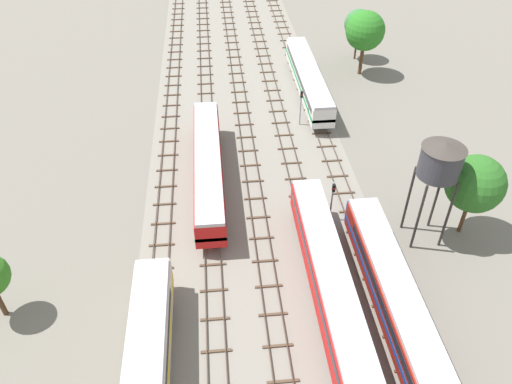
{
  "coord_description": "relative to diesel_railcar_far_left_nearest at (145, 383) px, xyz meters",
  "views": [
    {
      "loc": [
        -3.86,
        9.39,
        33.61
      ],
      "look_at": [
        0.0,
        48.83,
        1.5
      ],
      "focal_mm": 34.82,
      "sensor_mm": 36.0,
      "label": 1
    }
  ],
  "objects": [
    {
      "name": "passenger_coach_centre_mid",
      "position": [
        14.31,
        8.17,
        0.02
      ],
      "size": [
        2.96,
        22.0,
        3.8
      ],
      "color": "red",
      "rests_on": "ground"
    },
    {
      "name": "water_tower",
      "position": [
        24.86,
        14.5,
        6.29
      ],
      "size": [
        3.84,
        3.84,
        10.72
      ],
      "color": "#2D2826",
      "rests_on": "ground"
    },
    {
      "name": "signal_post_mid",
      "position": [
        16.69,
        17.74,
        0.37
      ],
      "size": [
        0.28,
        0.47,
        4.6
      ],
      "color": "gray",
      "rests_on": "ground"
    },
    {
      "name": "track_far_left",
      "position": [
        0.0,
        29.11,
        -2.46
      ],
      "size": [
        2.4,
        126.0,
        0.29
      ],
      "color": "#47382D",
      "rests_on": "ground"
    },
    {
      "name": "track_left",
      "position": [
        4.77,
        29.11,
        -2.46
      ],
      "size": [
        2.4,
        126.0,
        0.29
      ],
      "color": "#47382D",
      "rests_on": "ground"
    },
    {
      "name": "track_centre",
      "position": [
        14.31,
        29.11,
        -2.46
      ],
      "size": [
        2.4,
        126.0,
        0.29
      ],
      "color": "#47382D",
      "rests_on": "ground"
    },
    {
      "name": "lineside_tree_3",
      "position": [
        28.23,
        49.88,
        4.04
      ],
      "size": [
        5.67,
        5.67,
        9.5
      ],
      "color": "#4C331E",
      "rests_on": "ground"
    },
    {
      "name": "diesel_railcar_far_left_nearest",
      "position": [
        0.0,
        0.0,
        0.0
      ],
      "size": [
        2.96,
        20.5,
        3.8
      ],
      "color": "beige",
      "rests_on": "ground"
    },
    {
      "name": "ballast_bed",
      "position": [
        9.54,
        28.11,
        -2.59
      ],
      "size": [
        23.07,
        176.0,
        0.01
      ],
      "primitive_type": "cube",
      "color": "gray",
      "rests_on": "ground"
    },
    {
      "name": "ground_plane",
      "position": [
        9.54,
        28.11,
        -2.6
      ],
      "size": [
        480.0,
        480.0,
        0.0
      ],
      "primitive_type": "plane",
      "color": "slate"
    },
    {
      "name": "passenger_coach_left_midfar",
      "position": [
        4.77,
        24.66,
        0.02
      ],
      "size": [
        2.96,
        22.0,
        3.8
      ],
      "color": "red",
      "rests_on": "ground"
    },
    {
      "name": "diesel_railcar_centre_right_near",
      "position": [
        19.07,
        5.85,
        0.0
      ],
      "size": [
        2.96,
        20.5,
        3.8
      ],
      "color": "maroon",
      "rests_on": "ground"
    },
    {
      "name": "lineside_tree_0",
      "position": [
        28.96,
        14.83,
        3.25
      ],
      "size": [
        5.39,
        5.39,
        8.55
      ],
      "color": "#4C331E",
      "rests_on": "ground"
    },
    {
      "name": "passenger_coach_centre_right_far",
      "position": [
        19.07,
        43.95,
        0.02
      ],
      "size": [
        2.96,
        22.0,
        3.8
      ],
      "color": "white",
      "rests_on": "ground"
    },
    {
      "name": "track_centre_right",
      "position": [
        19.07,
        29.11,
        -2.46
      ],
      "size": [
        2.4,
        126.0,
        0.29
      ],
      "color": "#47382D",
      "rests_on": "ground"
    },
    {
      "name": "lineside_tree_2",
      "position": [
        28.84,
        55.28,
        3.01
      ],
      "size": [
        4.48,
        4.48,
        7.87
      ],
      "color": "#4C331E",
      "rests_on": "ground"
    },
    {
      "name": "signal_post_nearest",
      "position": [
        16.69,
        36.08,
        0.52
      ],
      "size": [
        0.28,
        0.47,
        4.86
      ],
      "color": "gray",
      "rests_on": "ground"
    },
    {
      "name": "track_centre_left",
      "position": [
        9.54,
        29.11,
        -2.46
      ],
      "size": [
        2.4,
        126.0,
        0.29
      ],
      "color": "#47382D",
      "rests_on": "ground"
    }
  ]
}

